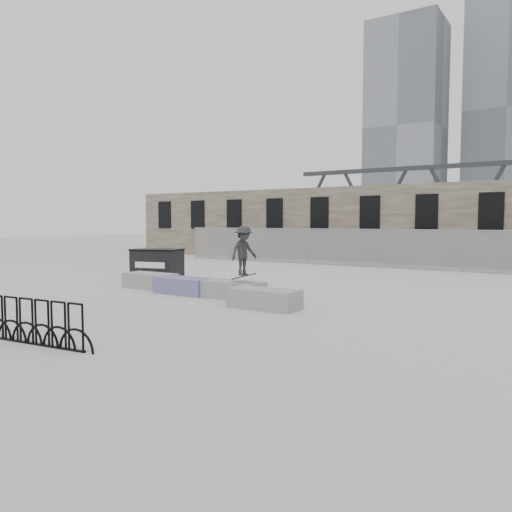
# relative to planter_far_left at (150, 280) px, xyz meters

# --- Properties ---
(ground) EXTENTS (120.00, 120.00, 0.00)m
(ground) POSITION_rel_planter_far_left_xyz_m (2.84, -0.16, -0.30)
(ground) COLOR beige
(ground) RESTS_ON ground
(stone_wall) EXTENTS (36.00, 2.58, 4.50)m
(stone_wall) POSITION_rel_planter_far_left_xyz_m (2.84, 16.08, 1.96)
(stone_wall) COLOR brown
(stone_wall) RESTS_ON ground
(chainlink_fence) EXTENTS (22.06, 0.06, 2.02)m
(chainlink_fence) POSITION_rel_planter_far_left_xyz_m (2.84, 12.34, 0.74)
(chainlink_fence) COLOR gray
(chainlink_fence) RESTS_ON ground
(planter_far_left) EXTENTS (2.00, 0.90, 0.55)m
(planter_far_left) POSITION_rel_planter_far_left_xyz_m (0.00, 0.00, 0.00)
(planter_far_left) COLOR #959592
(planter_far_left) RESTS_ON ground
(planter_center_left) EXTENTS (2.00, 0.90, 0.55)m
(planter_center_left) POSITION_rel_planter_far_left_xyz_m (1.98, -0.42, 0.00)
(planter_center_left) COLOR #342F8F
(planter_center_left) RESTS_ON ground
(planter_center_right) EXTENTS (2.00, 0.90, 0.55)m
(planter_center_right) POSITION_rel_planter_far_left_xyz_m (3.95, -0.36, 0.00)
(planter_center_right) COLOR #959592
(planter_center_right) RESTS_ON ground
(planter_offset) EXTENTS (2.00, 0.90, 0.55)m
(planter_offset) POSITION_rel_planter_far_left_xyz_m (5.71, -1.34, 0.00)
(planter_offset) COLOR #959592
(planter_offset) RESTS_ON ground
(dumpster) EXTENTS (2.20, 1.65, 1.30)m
(dumpster) POSITION_rel_planter_far_left_xyz_m (-1.55, 1.97, 0.36)
(dumpster) COLOR black
(dumpster) RESTS_ON ground
(bike_rack) EXTENTS (4.47, 0.50, 0.90)m
(bike_rack) POSITION_rel_planter_far_left_xyz_m (3.40, -7.33, 0.14)
(bike_rack) COLOR black
(bike_rack) RESTS_ON ground
(skyline_towers) EXTENTS (58.00, 28.00, 48.00)m
(skyline_towers) POSITION_rel_planter_far_left_xyz_m (1.83, 93.65, 20.50)
(skyline_towers) COLOR slate
(skyline_towers) RESTS_ON ground
(skateboarder) EXTENTS (0.80, 1.08, 1.67)m
(skateboarder) POSITION_rel_planter_far_left_xyz_m (4.42, -0.44, 1.23)
(skateboarder) COLOR #272729
(skateboarder) RESTS_ON ground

